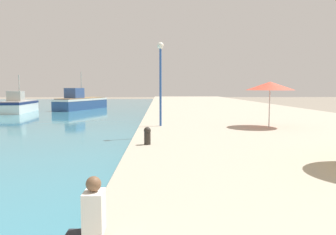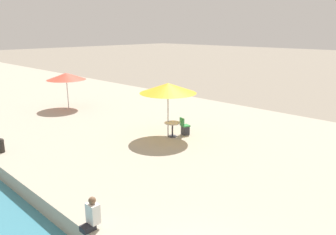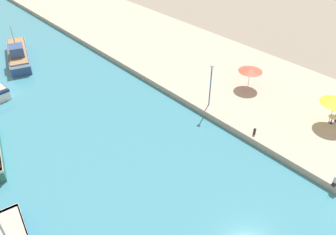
% 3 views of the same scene
% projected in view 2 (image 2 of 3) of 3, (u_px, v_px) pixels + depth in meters
% --- Properties ---
extents(cafe_umbrella_pink, '(2.80, 2.80, 2.73)m').
position_uv_depth(cafe_umbrella_pink, '(168.00, 88.00, 15.94)').
color(cafe_umbrella_pink, '#B7B7B7').
rests_on(cafe_umbrella_pink, quay_promenade).
extents(cafe_umbrella_white, '(2.60, 2.60, 2.42)m').
position_uv_depth(cafe_umbrella_white, '(66.00, 76.00, 21.99)').
color(cafe_umbrella_white, '#B7B7B7').
rests_on(cafe_umbrella_white, quay_promenade).
extents(cafe_table, '(0.80, 0.80, 0.74)m').
position_uv_depth(cafe_table, '(172.00, 127.00, 16.44)').
color(cafe_table, '#333338').
rests_on(cafe_table, quay_promenade).
extents(cafe_chair_left, '(0.54, 0.52, 0.91)m').
position_uv_depth(cafe_chair_left, '(185.00, 129.00, 16.81)').
color(cafe_chair_left, '#2D2D33').
rests_on(cafe_chair_left, quay_promenade).
extents(person_at_quay, '(0.51, 0.36, 0.93)m').
position_uv_depth(person_at_quay, '(92.00, 215.00, 8.84)').
color(person_at_quay, '#232328').
rests_on(person_at_quay, quay_promenade).
extents(mooring_bollard, '(0.26, 0.26, 0.65)m').
position_uv_depth(mooring_bollard, '(1.00, 145.00, 14.37)').
color(mooring_bollard, '#2D2823').
rests_on(mooring_bollard, quay_promenade).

